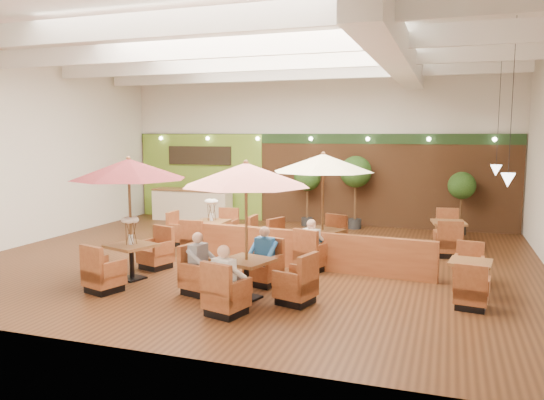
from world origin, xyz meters
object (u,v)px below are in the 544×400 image
at_px(diner_0, 226,273).
at_px(diner_2, 200,257).
at_px(booth_divider, 297,249).
at_px(diner_3, 312,240).
at_px(topiary_1, 356,175).
at_px(diner_1, 264,250).
at_px(table_2, 320,183).
at_px(diner_4, 312,239).
at_px(table_4, 470,279).
at_px(table_1, 246,205).
at_px(table_3, 212,233).
at_px(topiary_0, 307,180).
at_px(table_0, 129,187).
at_px(topiary_2, 462,188).
at_px(table_5, 448,236).
at_px(service_counter, 192,205).

xyz_separation_m(diner_0, diner_2, (-1.00, 1.00, -0.01)).
bearing_deg(booth_divider, diner_3, -12.73).
xyz_separation_m(topiary_1, diner_1, (-0.69, -7.42, -1.09)).
height_order(table_2, diner_4, table_2).
height_order(table_4, diner_4, diner_4).
bearing_deg(topiary_1, table_1, -94.67).
xyz_separation_m(table_3, diner_3, (3.35, -1.57, 0.29)).
bearing_deg(table_1, booth_divider, 100.11).
distance_m(diner_3, diner_4, 0.03).
xyz_separation_m(table_2, table_3, (-3.27, 0.55, -1.56)).
bearing_deg(diner_4, topiary_1, 111.58).
bearing_deg(topiary_0, booth_divider, -77.58).
distance_m(table_0, table_2, 4.68).
distance_m(topiary_2, diner_4, 6.85).
xyz_separation_m(table_5, diner_2, (-4.73, -6.03, 0.38)).
relative_size(table_0, diner_0, 3.44).
relative_size(table_1, table_5, 1.03).
distance_m(table_2, diner_1, 2.90).
relative_size(diner_2, diner_4, 1.03).
bearing_deg(topiary_2, diner_4, -119.94).
bearing_deg(topiary_0, table_1, -83.23).
bearing_deg(table_2, table_1, -79.22).
xyz_separation_m(booth_divider, diner_4, (0.42, -0.14, 0.29)).
xyz_separation_m(table_4, topiary_0, (-5.16, 6.78, 1.29)).
height_order(table_2, topiary_2, table_2).
xyz_separation_m(table_1, diner_4, (0.69, 2.52, -1.10)).
bearing_deg(table_1, table_3, 138.84).
bearing_deg(booth_divider, table_1, -90.09).
xyz_separation_m(diner_0, diner_3, (0.69, 3.52, -0.04)).
xyz_separation_m(topiary_1, diner_3, (-0.00, -5.90, -1.12)).
distance_m(table_4, table_5, 4.41).
height_order(table_1, diner_4, table_1).
bearing_deg(booth_divider, diner_4, -12.73).
relative_size(table_5, diner_3, 3.84).
bearing_deg(table_5, topiary_2, 72.52).
bearing_deg(diner_0, service_counter, 139.96).
bearing_deg(diner_2, table_3, -146.87).
bearing_deg(topiary_2, diner_1, -118.83).
height_order(table_1, diner_1, table_1).
height_order(booth_divider, topiary_2, topiary_2).
relative_size(topiary_1, diner_4, 3.18).
relative_size(table_2, diner_4, 3.72).
relative_size(table_3, table_4, 1.07).
bearing_deg(topiary_2, table_1, -115.87).
bearing_deg(table_0, table_5, 57.48).
xyz_separation_m(service_counter, table_2, (6.01, -4.68, 1.41)).
xyz_separation_m(service_counter, topiary_2, (9.47, 0.20, 0.92)).
relative_size(table_0, table_4, 1.17).
xyz_separation_m(table_0, diner_2, (1.93, -0.50, -1.32)).
relative_size(table_1, diner_3, 3.94).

